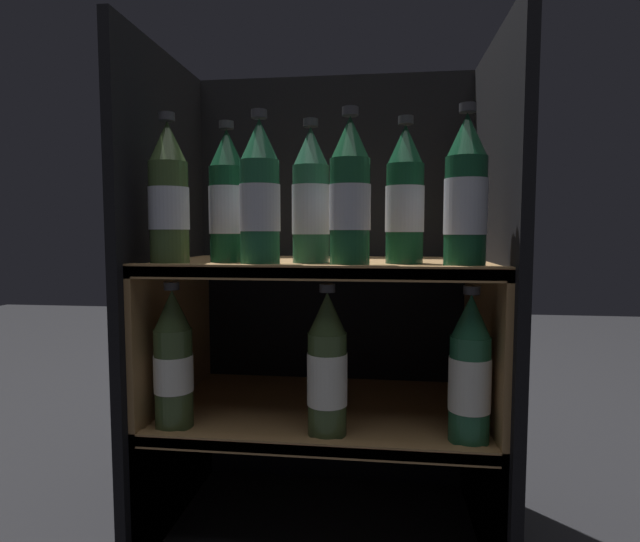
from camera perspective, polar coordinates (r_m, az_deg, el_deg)
fridge_back_wall at (r=1.21m, az=1.52°, el=-1.37°), size 0.68×0.02×0.97m
fridge_side_left at (r=1.09m, az=-17.10°, el=-2.18°), size 0.02×0.43×0.97m
fridge_side_right at (r=1.02m, az=19.18°, el=-2.69°), size 0.02×0.43×0.97m
shelf_lower at (r=1.07m, az=0.33°, el=-17.76°), size 0.64×0.39×0.26m
shelf_upper at (r=1.01m, az=0.35°, el=-7.27°), size 0.64×0.39×0.56m
bottle_upper_front_0 at (r=0.93m, az=-16.90°, el=8.03°), size 0.07×0.07×0.27m
bottle_upper_front_1 at (r=0.88m, az=-6.89°, el=8.39°), size 0.07×0.07×0.27m
bottle_upper_front_2 at (r=0.85m, az=3.44°, el=8.54°), size 0.07×0.07×0.27m
bottle_upper_front_3 at (r=0.86m, az=16.32°, el=8.26°), size 0.07×0.07×0.27m
bottle_upper_back_0 at (r=0.98m, az=-10.53°, el=7.92°), size 0.07×0.07×0.27m
bottle_upper_back_1 at (r=0.94m, az=-1.06°, el=8.12°), size 0.07×0.07×0.27m
bottle_upper_back_2 at (r=0.93m, az=9.67°, el=8.12°), size 0.07×0.07×0.27m
bottle_lower_front_0 at (r=0.96m, az=-16.41°, el=-9.99°), size 0.07×0.07×0.27m
bottle_lower_front_1 at (r=0.89m, az=0.83°, el=-11.07°), size 0.07×0.07×0.27m
bottle_lower_front_2 at (r=0.90m, az=16.75°, el=-11.11°), size 0.07×0.07×0.27m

